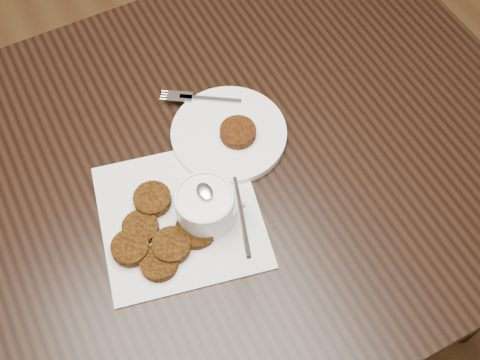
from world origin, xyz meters
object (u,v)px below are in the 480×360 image
table (185,266)px  sauce_ramekin (204,196)px  napkin (180,216)px  plate_with_patty (229,131)px

table → sauce_ramekin: bearing=-70.6°
napkin → plate_with_patty: (0.15, 0.12, 0.01)m
plate_with_patty → table: bearing=-162.1°
sauce_ramekin → plate_with_patty: bearing=50.0°
napkin → plate_with_patty: size_ratio=1.26×
table → napkin: bearing=-97.5°
sauce_ramekin → napkin: bearing=153.0°
table → plate_with_patty: bearing=17.9°
napkin → plate_with_patty: 0.19m
sauce_ramekin → plate_with_patty: 0.19m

